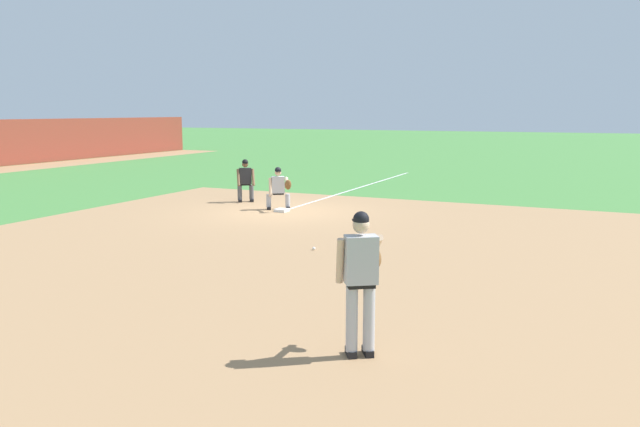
% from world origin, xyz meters
% --- Properties ---
extents(ground_plane, '(160.00, 160.00, 0.00)m').
position_xyz_m(ground_plane, '(0.00, 0.00, 0.00)').
color(ground_plane, '#47843D').
extents(infield_dirt_patch, '(18.00, 18.00, 0.01)m').
position_xyz_m(infield_dirt_patch, '(-4.87, -3.16, 0.00)').
color(infield_dirt_patch, '#A87F56').
rests_on(infield_dirt_patch, ground).
extents(foul_line_stripe, '(13.38, 0.10, 0.00)m').
position_xyz_m(foul_line_stripe, '(6.69, 0.00, 0.01)').
color(foul_line_stripe, white).
rests_on(foul_line_stripe, ground).
extents(first_base_bag, '(0.38, 0.38, 0.09)m').
position_xyz_m(first_base_bag, '(0.00, 0.00, 0.04)').
color(first_base_bag, white).
rests_on(first_base_bag, ground).
extents(baseball, '(0.07, 0.07, 0.07)m').
position_xyz_m(baseball, '(-4.46, -3.19, 0.04)').
color(baseball, white).
rests_on(baseball, ground).
extents(pitcher, '(0.84, 0.57, 1.86)m').
position_xyz_m(pitcher, '(-9.70, -6.31, 1.06)').
color(pitcher, black).
rests_on(pitcher, ground).
extents(first_baseman, '(0.81, 1.04, 1.34)m').
position_xyz_m(first_baseman, '(0.32, 0.27, 0.73)').
color(first_baseman, black).
rests_on(first_baseman, ground).
extents(umpire, '(0.65, 0.68, 1.46)m').
position_xyz_m(umpire, '(1.34, 2.10, 0.79)').
color(umpire, black).
rests_on(umpire, ground).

